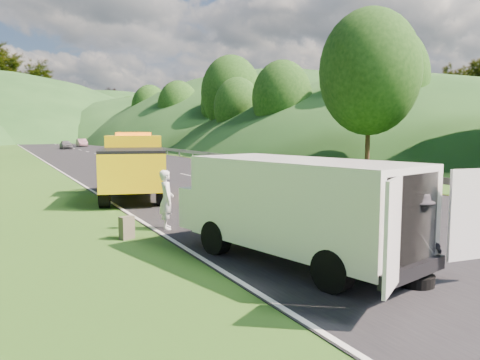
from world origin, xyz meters
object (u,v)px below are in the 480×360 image
worker (412,287)px  suitcase (127,228)px  white_van (294,205)px  passing_suv (303,190)px  woman (167,229)px  child (237,234)px  spare_tire (415,286)px  tow_truck (134,166)px

worker → suitcase: bearing=128.5°
white_van → passing_suv: (7.41, 10.04, -1.31)m
woman → worker: worker is taller
white_van → suitcase: bearing=111.9°
child → passing_suv: size_ratio=0.19×
worker → spare_tire: 0.13m
woman → tow_truck: bearing=7.1°
woman → passing_suv: 10.33m
child → suitcase: 3.05m
tow_truck → suitcase: (-2.20, -7.40, -1.07)m
woman → suitcase: (-1.36, -0.65, 0.31)m
suitcase → woman: bearing=25.7°
tow_truck → woman: (-0.84, -6.74, -1.38)m
worker → suitcase: (-3.78, 6.41, 0.31)m
worker → tow_truck: bearing=104.5°
tow_truck → white_van: bearing=-71.2°
tow_truck → woman: tow_truck is taller
spare_tire → passing_suv: passing_suv is taller
white_van → suitcase: (-2.75, 3.96, -1.00)m
white_van → woman: bearing=93.8°
woman → suitcase: bearing=129.9°
white_van → spare_tire: 2.96m
white_van → worker: bearing=-80.0°
white_van → suitcase: 4.92m
white_van → woman: size_ratio=3.96×
spare_tire → tow_truck: bearing=97.0°
tow_truck → child: tow_truck is taller
spare_tire → passing_suv: 13.92m
woman → child: bearing=-121.4°
tow_truck → spare_tire: tow_truck is taller
woman → child: (1.53, -1.57, 0.00)m
woman → worker: 7.46m
woman → passing_suv: (8.80, 5.42, 0.00)m
woman → suitcase: 1.54m
tow_truck → woman: 6.94m
suitcase → spare_tire: suitcase is taller
child → tow_truck: bearing=133.9°
white_van → child: 3.32m
woman → worker: (2.41, -7.06, 0.00)m
tow_truck → child: bearing=-69.2°
spare_tire → passing_suv: (6.26, 12.43, 0.00)m
tow_truck → worker: tow_truck is taller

